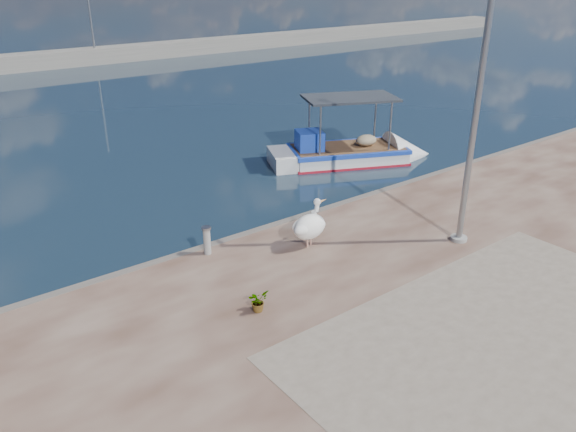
% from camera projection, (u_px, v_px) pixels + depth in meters
% --- Properties ---
extents(ground, '(1400.00, 1400.00, 0.00)m').
position_uv_depth(ground, '(393.00, 326.00, 12.26)').
color(ground, '#162635').
rests_on(ground, ground).
extents(quay_patch, '(9.00, 7.00, 0.01)m').
position_uv_depth(quay_patch, '(552.00, 360.00, 10.43)').
color(quay_patch, gray).
rests_on(quay_patch, quay).
extents(boat_right, '(6.66, 4.53, 3.06)m').
position_uv_depth(boat_right, '(346.00, 156.00, 22.50)').
color(boat_right, white).
rests_on(boat_right, ground).
extents(pelican, '(1.30, 0.81, 1.23)m').
position_uv_depth(pelican, '(310.00, 226.00, 14.47)').
color(pelican, tan).
rests_on(pelican, quay).
extents(lamp_post, '(0.44, 0.96, 7.00)m').
position_uv_depth(lamp_post, '(474.00, 119.00, 13.69)').
color(lamp_post, gray).
rests_on(lamp_post, quay).
extents(bollard_near, '(0.25, 0.25, 0.75)m').
position_uv_depth(bollard_near, '(207.00, 239.00, 14.14)').
color(bollard_near, gray).
rests_on(bollard_near, quay).
extents(potted_plant, '(0.51, 0.47, 0.47)m').
position_uv_depth(potted_plant, '(258.00, 301.00, 11.84)').
color(potted_plant, '#33722D').
rests_on(potted_plant, quay).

